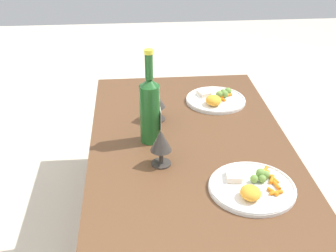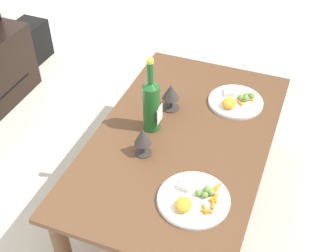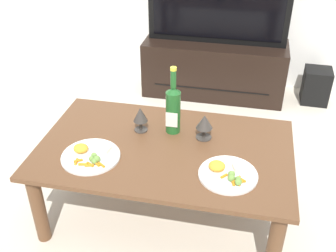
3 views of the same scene
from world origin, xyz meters
name	(u,v)px [view 1 (image 1 of 3)]	position (x,y,z in m)	size (l,w,h in m)	color
ground_plane	(187,226)	(0.00, 0.00, 0.00)	(6.40, 6.40, 0.00)	beige
dining_table	(189,155)	(0.00, 0.00, 0.37)	(1.28, 0.77, 0.44)	brown
wine_bottle	(150,107)	(0.01, 0.15, 0.59)	(0.08, 0.08, 0.37)	#1E5923
goblet_left	(161,142)	(-0.16, 0.12, 0.53)	(0.08, 0.08, 0.14)	#38332D
goblet_right	(155,100)	(0.18, 0.12, 0.53)	(0.09, 0.09, 0.14)	#38332D
dinner_plate_left	(252,187)	(-0.33, -0.16, 0.45)	(0.29, 0.29, 0.05)	white
dinner_plate_right	(216,99)	(0.33, -0.16, 0.46)	(0.27, 0.27, 0.05)	white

